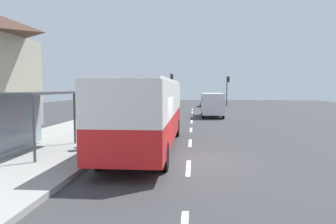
{
  "coord_description": "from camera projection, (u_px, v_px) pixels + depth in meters",
  "views": [
    {
      "loc": [
        0.43,
        -11.87,
        2.85
      ],
      "look_at": [
        -1.0,
        5.28,
        1.5
      ],
      "focal_mm": 33.24,
      "sensor_mm": 36.0,
      "label": 1
    }
  ],
  "objects": [
    {
      "name": "lane_stripe_seg_3",
      "position": [
        191.0,
        130.0,
        20.97
      ],
      "size": [
        0.16,
        2.2,
        0.01
      ],
      "primitive_type": "cube",
      "color": "silver",
      "rests_on": "ground"
    },
    {
      "name": "bus_shelter",
      "position": [
        30.0,
        106.0,
        12.99
      ],
      "size": [
        1.8,
        4.0,
        2.5
      ],
      "color": "#4C4C51",
      "rests_on": "sidewalk_platform"
    },
    {
      "name": "sedan_near",
      "position": [
        206.0,
        101.0,
        46.61
      ],
      "size": [
        1.85,
        4.41,
        1.52
      ],
      "color": "#B7B7BC",
      "rests_on": "ground"
    },
    {
      "name": "sidewalk_platform",
      "position": [
        48.0,
        147.0,
        14.56
      ],
      "size": [
        6.2,
        30.0,
        0.18
      ],
      "primitive_type": "cube",
      "color": "#999993",
      "rests_on": "ground"
    },
    {
      "name": "lane_stripe_seg_1",
      "position": [
        188.0,
        168.0,
        11.04
      ],
      "size": [
        0.16,
        2.2,
        0.01
      ],
      "primitive_type": "cube",
      "color": "silver",
      "rests_on": "ground"
    },
    {
      "name": "white_van",
      "position": [
        212.0,
        103.0,
        30.29
      ],
      "size": [
        2.05,
        5.2,
        2.3
      ],
      "color": "silver",
      "rests_on": "ground"
    },
    {
      "name": "recycling_bin_red",
      "position": [
        91.0,
        136.0,
        14.11
      ],
      "size": [
        0.52,
        0.52,
        0.95
      ],
      "primitive_type": "cylinder",
      "color": "red",
      "rests_on": "sidewalk_platform"
    },
    {
      "name": "lane_stripe_seg_4",
      "position": [
        192.0,
        122.0,
        25.94
      ],
      "size": [
        0.16,
        2.2,
        0.01
      ],
      "primitive_type": "cube",
      "color": "silver",
      "rests_on": "ground"
    },
    {
      "name": "recycling_bin_blue",
      "position": [
        86.0,
        139.0,
        13.41
      ],
      "size": [
        0.52,
        0.52,
        0.95
      ],
      "primitive_type": "cylinder",
      "color": "blue",
      "rests_on": "sidewalk_platform"
    },
    {
      "name": "lane_stripe_seg_2",
      "position": [
        190.0,
        143.0,
        16.0
      ],
      "size": [
        0.16,
        2.2,
        0.01
      ],
      "primitive_type": "cube",
      "color": "silver",
      "rests_on": "ground"
    },
    {
      "name": "ground_plane",
      "position": [
        189.0,
        122.0,
        25.96
      ],
      "size": [
        56.0,
        92.0,
        0.04
      ],
      "primitive_type": "cube",
      "color": "#38383A"
    },
    {
      "name": "bus",
      "position": [
        147.0,
        110.0,
        14.33
      ],
      "size": [
        2.56,
        11.01,
        3.21
      ],
      "color": "red",
      "rests_on": "ground"
    },
    {
      "name": "traffic_light_near_side",
      "position": [
        228.0,
        86.0,
        46.96
      ],
      "size": [
        0.49,
        0.28,
        4.6
      ],
      "color": "#2D2D2D",
      "rests_on": "ground"
    },
    {
      "name": "lane_stripe_seg_7",
      "position": [
        192.0,
        109.0,
        40.84
      ],
      "size": [
        0.16,
        2.2,
        0.01
      ],
      "primitive_type": "cube",
      "color": "silver",
      "rests_on": "ground"
    },
    {
      "name": "lane_stripe_seg_5",
      "position": [
        192.0,
        116.0,
        30.91
      ],
      "size": [
        0.16,
        2.2,
        0.01
      ],
      "primitive_type": "cube",
      "color": "silver",
      "rests_on": "ground"
    },
    {
      "name": "lane_stripe_seg_6",
      "position": [
        192.0,
        112.0,
        35.87
      ],
      "size": [
        0.16,
        2.2,
        0.01
      ],
      "primitive_type": "cube",
      "color": "silver",
      "rests_on": "ground"
    },
    {
      "name": "traffic_light_far_side",
      "position": [
        171.0,
        84.0,
        48.45
      ],
      "size": [
        0.49,
        0.28,
        5.03
      ],
      "color": "#2D2D2D",
      "rests_on": "ground"
    }
  ]
}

